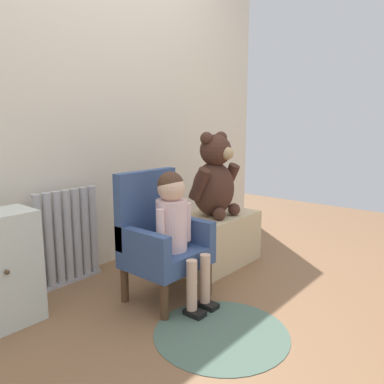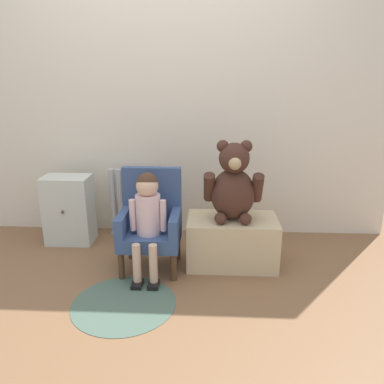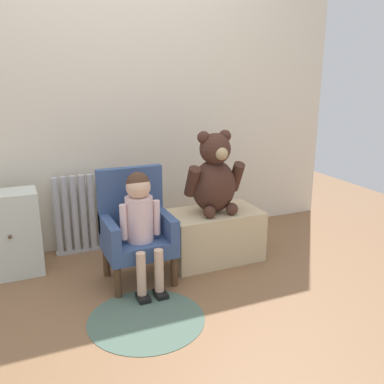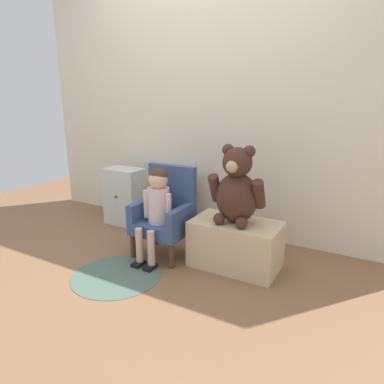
{
  "view_description": "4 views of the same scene",
  "coord_description": "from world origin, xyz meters",
  "px_view_note": "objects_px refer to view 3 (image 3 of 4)",
  "views": [
    {
      "loc": [
        -1.47,
        -0.97,
        0.98
      ],
      "look_at": [
        0.27,
        0.5,
        0.56
      ],
      "focal_mm": 35.0,
      "sensor_mm": 36.0,
      "label": 1
    },
    {
      "loc": [
        0.38,
        -2.0,
        1.36
      ],
      "look_at": [
        0.26,
        0.46,
        0.58
      ],
      "focal_mm": 35.0,
      "sensor_mm": 36.0,
      "label": 2
    },
    {
      "loc": [
        -0.73,
        -2.02,
        1.33
      ],
      "look_at": [
        0.33,
        0.43,
        0.55
      ],
      "focal_mm": 40.0,
      "sensor_mm": 36.0,
      "label": 3
    },
    {
      "loc": [
        1.43,
        -1.7,
        1.25
      ],
      "look_at": [
        0.2,
        0.48,
        0.55
      ],
      "focal_mm": 32.0,
      "sensor_mm": 36.0,
      "label": 4
    }
  ],
  "objects_px": {
    "radiator": "(84,214)",
    "child_figure": "(140,214)",
    "child_armchair": "(136,228)",
    "small_dresser": "(10,234)",
    "large_teddy_bear": "(214,177)",
    "floor_rug": "(146,319)",
    "low_bench": "(214,235)"
  },
  "relations": [
    {
      "from": "child_figure",
      "to": "radiator",
      "type": "bearing_deg",
      "value": 109.17
    },
    {
      "from": "small_dresser",
      "to": "child_figure",
      "type": "distance_m",
      "value": 0.91
    },
    {
      "from": "small_dresser",
      "to": "floor_rug",
      "type": "xyz_separation_m",
      "value": [
        0.64,
        -0.88,
        -0.28
      ]
    },
    {
      "from": "child_figure",
      "to": "large_teddy_bear",
      "type": "xyz_separation_m",
      "value": [
        0.58,
        0.17,
        0.13
      ]
    },
    {
      "from": "radiator",
      "to": "child_figure",
      "type": "relative_size",
      "value": 0.8
    },
    {
      "from": "low_bench",
      "to": "floor_rug",
      "type": "xyz_separation_m",
      "value": [
        -0.69,
        -0.56,
        -0.18
      ]
    },
    {
      "from": "small_dresser",
      "to": "large_teddy_bear",
      "type": "height_order",
      "value": "large_teddy_bear"
    },
    {
      "from": "large_teddy_bear",
      "to": "radiator",
      "type": "bearing_deg",
      "value": 148.26
    },
    {
      "from": "child_armchair",
      "to": "low_bench",
      "type": "xyz_separation_m",
      "value": [
        0.59,
        0.06,
        -0.17
      ]
    },
    {
      "from": "low_bench",
      "to": "child_figure",
      "type": "bearing_deg",
      "value": -163.39
    },
    {
      "from": "child_armchair",
      "to": "large_teddy_bear",
      "type": "xyz_separation_m",
      "value": [
        0.58,
        0.06,
        0.26
      ]
    },
    {
      "from": "child_armchair",
      "to": "child_figure",
      "type": "height_order",
      "value": "child_figure"
    },
    {
      "from": "large_teddy_bear",
      "to": "floor_rug",
      "type": "bearing_deg",
      "value": -140.72
    },
    {
      "from": "small_dresser",
      "to": "low_bench",
      "type": "relative_size",
      "value": 0.87
    },
    {
      "from": "radiator",
      "to": "child_figure",
      "type": "bearing_deg",
      "value": -70.83
    },
    {
      "from": "child_armchair",
      "to": "low_bench",
      "type": "height_order",
      "value": "child_armchair"
    },
    {
      "from": "radiator",
      "to": "child_armchair",
      "type": "distance_m",
      "value": 0.61
    },
    {
      "from": "radiator",
      "to": "small_dresser",
      "type": "bearing_deg",
      "value": -159.78
    },
    {
      "from": "small_dresser",
      "to": "large_teddy_bear",
      "type": "xyz_separation_m",
      "value": [
        1.33,
        -0.32,
        0.32
      ]
    },
    {
      "from": "small_dresser",
      "to": "child_figure",
      "type": "bearing_deg",
      "value": -33.45
    },
    {
      "from": "radiator",
      "to": "child_armchair",
      "type": "bearing_deg",
      "value": -67.36
    },
    {
      "from": "radiator",
      "to": "floor_rug",
      "type": "height_order",
      "value": "radiator"
    },
    {
      "from": "radiator",
      "to": "floor_rug",
      "type": "bearing_deg",
      "value": -82.69
    },
    {
      "from": "radiator",
      "to": "floor_rug",
      "type": "relative_size",
      "value": 0.91
    },
    {
      "from": "radiator",
      "to": "large_teddy_bear",
      "type": "distance_m",
      "value": 1.01
    },
    {
      "from": "floor_rug",
      "to": "radiator",
      "type": "bearing_deg",
      "value": 97.31
    },
    {
      "from": "low_bench",
      "to": "floor_rug",
      "type": "relative_size",
      "value": 1.01
    },
    {
      "from": "small_dresser",
      "to": "child_figure",
      "type": "height_order",
      "value": "child_figure"
    },
    {
      "from": "small_dresser",
      "to": "low_bench",
      "type": "xyz_separation_m",
      "value": [
        1.33,
        -0.32,
        -0.11
      ]
    },
    {
      "from": "child_figure",
      "to": "floor_rug",
      "type": "distance_m",
      "value": 0.62
    },
    {
      "from": "radiator",
      "to": "floor_rug",
      "type": "xyz_separation_m",
      "value": [
        0.14,
        -1.06,
        -0.29
      ]
    },
    {
      "from": "child_figure",
      "to": "floor_rug",
      "type": "relative_size",
      "value": 1.13
    }
  ]
}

